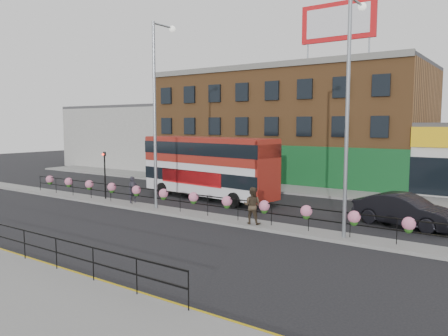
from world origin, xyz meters
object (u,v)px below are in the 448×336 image
Objects in this scene: pedestrian_a at (133,190)px; pedestrian_b at (252,206)px; lamp_column_east at (350,97)px; car at (405,210)px; double_decker_bus at (208,161)px; lamp_column_west at (158,99)px.

pedestrian_b is at bearing -79.38° from pedestrian_a.
car is at bearing 68.70° from lamp_column_east.
lamp_column_west is (-0.11, -4.76, 4.05)m from double_decker_bus.
lamp_column_east reaches higher than double_decker_bus.
pedestrian_b reaches higher than pedestrian_a.
pedestrian_a is 6.21m from lamp_column_west.
pedestrian_b is (6.83, -5.30, -1.54)m from double_decker_bus.
double_decker_bus is 13.31m from car.
lamp_column_east is at bearing -76.32° from pedestrian_a.
double_decker_bus reaches higher than pedestrian_b.
lamp_column_east is (4.73, 0.39, 5.31)m from pedestrian_b.
pedestrian_a is at bearing 175.63° from lamp_column_west.
car is at bearing 16.61° from lamp_column_west.
pedestrian_b is 0.18× the size of lamp_column_east.
car is 7.10m from lamp_column_east.
lamp_column_east is at bearing 173.88° from pedestrian_b.
lamp_column_west is at bearing 179.29° from lamp_column_east.
car is 7.77m from pedestrian_b.
double_decker_bus reaches higher than pedestrian_a.
lamp_column_west is (-13.28, -3.96, 5.85)m from car.
lamp_column_east is (14.17, -0.33, 5.41)m from pedestrian_a.
pedestrian_b is (9.43, -0.73, 0.09)m from pedestrian_a.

